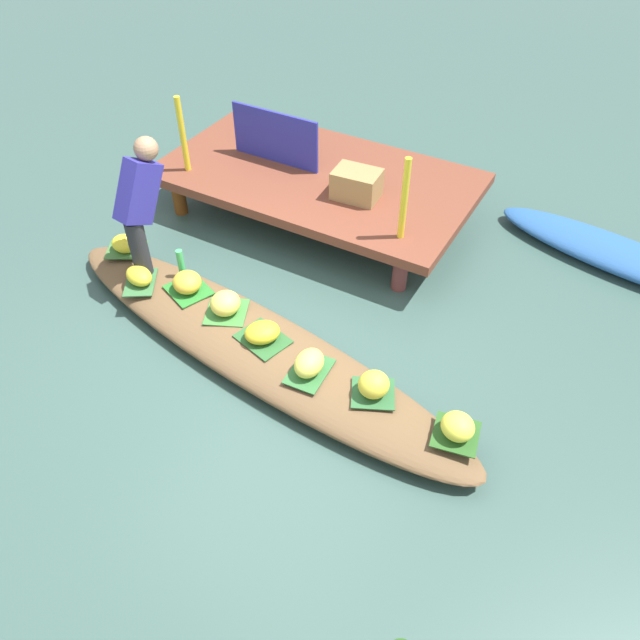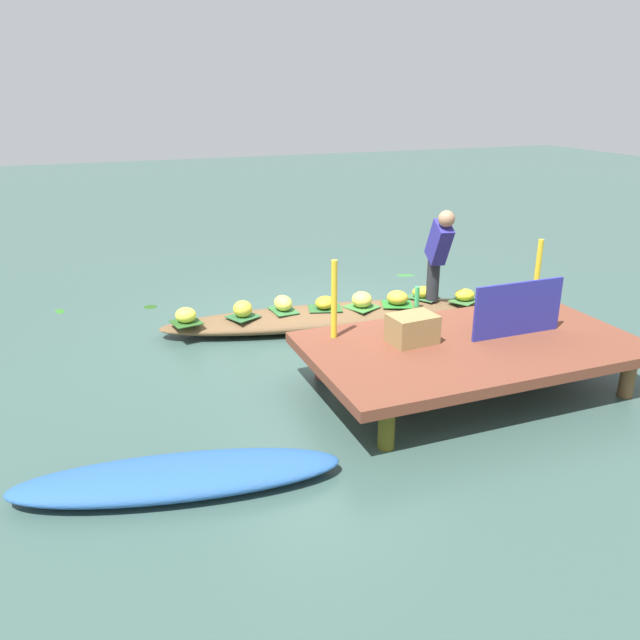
{
  "view_description": "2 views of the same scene",
  "coord_description": "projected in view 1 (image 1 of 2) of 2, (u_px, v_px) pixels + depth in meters",
  "views": [
    {
      "loc": [
        2.25,
        -2.85,
        3.76
      ],
      "look_at": [
        0.47,
        0.29,
        0.38
      ],
      "focal_mm": 35.05,
      "sensor_mm": 36.0,
      "label": 1
    },
    {
      "loc": [
        2.86,
        6.88,
        2.8
      ],
      "look_at": [
        0.39,
        0.57,
        0.31
      ],
      "focal_mm": 35.84,
      "sensor_mm": 36.0,
      "label": 2
    }
  ],
  "objects": [
    {
      "name": "banana_bunch_4",
      "position": [
        309.0,
        363.0,
        4.68
      ],
      "size": [
        0.22,
        0.29,
        0.18
      ],
      "primitive_type": "ellipsoid",
      "rotation": [
        0.0,
        0.0,
        1.62
      ],
      "color": "#F0E755",
      "rests_on": "vendor_boat"
    },
    {
      "name": "produce_crate",
      "position": [
        357.0,
        184.0,
        5.99
      ],
      "size": [
        0.46,
        0.35,
        0.28
      ],
      "primitive_type": "cube",
      "rotation": [
        0.0,
        0.0,
        0.08
      ],
      "color": "olive",
      "rests_on": "dock_platform"
    },
    {
      "name": "leaf_mat_7",
      "position": [
        126.0,
        250.0,
        5.86
      ],
      "size": [
        0.45,
        0.42,
        0.01
      ],
      "primitive_type": "cube",
      "rotation": [
        0.0,
        0.0,
        0.51
      ],
      "color": "#3E6F36",
      "rests_on": "vendor_boat"
    },
    {
      "name": "vendor_boat",
      "position": [
        253.0,
        345.0,
        5.12
      ],
      "size": [
        4.29,
        1.39,
        0.23
      ],
      "primitive_type": "ellipsoid",
      "rotation": [
        0.0,
        0.0,
        -0.14
      ],
      "color": "brown",
      "rests_on": "ground"
    },
    {
      "name": "banana_bunch_5",
      "position": [
        374.0,
        384.0,
        4.52
      ],
      "size": [
        0.29,
        0.3,
        0.2
      ],
      "primitive_type": "ellipsoid",
      "rotation": [
        0.0,
        0.0,
        5.92
      ],
      "color": "yellow",
      "rests_on": "vendor_boat"
    },
    {
      "name": "banana_bunch_1",
      "position": [
        458.0,
        426.0,
        4.26
      ],
      "size": [
        0.33,
        0.32,
        0.18
      ],
      "primitive_type": "ellipsoid",
      "rotation": [
        0.0,
        0.0,
        0.97
      ],
      "color": "#EFE644",
      "rests_on": "vendor_boat"
    },
    {
      "name": "water_bottle",
      "position": [
        181.0,
        263.0,
        5.52
      ],
      "size": [
        0.06,
        0.06,
        0.26
      ],
      "primitive_type": "cylinder",
      "color": "#42B664",
      "rests_on": "vendor_boat"
    },
    {
      "name": "banana_bunch_2",
      "position": [
        139.0,
        276.0,
        5.47
      ],
      "size": [
        0.32,
        0.26,
        0.15
      ],
      "primitive_type": "ellipsoid",
      "rotation": [
        0.0,
        0.0,
        2.87
      ],
      "color": "yellow",
      "rests_on": "vendor_boat"
    },
    {
      "name": "dock_platform",
      "position": [
        317.0,
        178.0,
        6.46
      ],
      "size": [
        3.2,
        1.8,
        0.48
      ],
      "color": "brown",
      "rests_on": "ground"
    },
    {
      "name": "railing_post_west",
      "position": [
        183.0,
        135.0,
        6.2
      ],
      "size": [
        0.06,
        0.06,
        0.78
      ],
      "primitive_type": "cylinder",
      "color": "yellow",
      "rests_on": "dock_platform"
    },
    {
      "name": "leaf_mat_4",
      "position": [
        309.0,
        371.0,
        4.75
      ],
      "size": [
        0.3,
        0.41,
        0.01
      ],
      "primitive_type": "cube",
      "rotation": [
        0.0,
        0.0,
        1.63
      ],
      "color": "#316A34",
      "rests_on": "vendor_boat"
    },
    {
      "name": "leaf_mat_0",
      "position": [
        227.0,
        312.0,
        5.23
      ],
      "size": [
        0.45,
        0.45,
        0.01
      ],
      "primitive_type": "cube",
      "rotation": [
        0.0,
        0.0,
        1.99
      ],
      "color": "#3B7935",
      "rests_on": "vendor_boat"
    },
    {
      "name": "leaf_mat_6",
      "position": [
        263.0,
        339.0,
        5.0
      ],
      "size": [
        0.47,
        0.4,
        0.01
      ],
      "primitive_type": "cube",
      "rotation": [
        0.0,
        0.0,
        2.87
      ],
      "color": "#2B5D2C",
      "rests_on": "vendor_boat"
    },
    {
      "name": "leaf_mat_3",
      "position": [
        189.0,
        290.0,
        5.44
      ],
      "size": [
        0.46,
        0.44,
        0.01
      ],
      "primitive_type": "cube",
      "rotation": [
        0.0,
        0.0,
        2.75
      ],
      "color": "#287429",
      "rests_on": "vendor_boat"
    },
    {
      "name": "banana_bunch_6",
      "position": [
        262.0,
        333.0,
        4.95
      ],
      "size": [
        0.37,
        0.37,
        0.15
      ],
      "primitive_type": "ellipsoid",
      "rotation": [
        0.0,
        0.0,
        4.01
      ],
      "color": "gold",
      "rests_on": "vendor_boat"
    },
    {
      "name": "banana_bunch_0",
      "position": [
        225.0,
        303.0,
        5.17
      ],
      "size": [
        0.26,
        0.28,
        0.19
      ],
      "primitive_type": "ellipsoid",
      "rotation": [
        0.0,
        0.0,
        0.07
      ],
      "color": "#F9DF55",
      "rests_on": "vendor_boat"
    },
    {
      "name": "leaf_mat_1",
      "position": [
        456.0,
        434.0,
        4.32
      ],
      "size": [
        0.37,
        0.37,
        0.01
      ],
      "primitive_type": "cube",
      "rotation": [
        0.0,
        0.0,
        1.76
      ],
      "color": "#285620",
      "rests_on": "vendor_boat"
    },
    {
      "name": "canal_water",
      "position": [
        254.0,
        354.0,
        5.2
      ],
      "size": [
        40.0,
        40.0,
        0.0
      ],
      "primitive_type": "plane",
      "color": "#36524B",
      "rests_on": "ground"
    },
    {
      "name": "railing_post_east",
      "position": [
        404.0,
        199.0,
        5.33
      ],
      "size": [
        0.06,
        0.06,
        0.78
      ],
      "primitive_type": "cylinder",
      "color": "yellow",
      "rests_on": "dock_platform"
    },
    {
      "name": "banana_bunch_7",
      "position": [
        125.0,
        243.0,
        5.81
      ],
      "size": [
        0.26,
        0.23,
        0.15
      ],
      "primitive_type": "ellipsoid",
      "rotation": [
        0.0,
        0.0,
        3.11
      ],
      "color": "yellow",
      "rests_on": "vendor_boat"
    },
    {
      "name": "market_banner",
      "position": [
        275.0,
        137.0,
        6.41
      ],
      "size": [
        1.0,
        0.03,
        0.55
      ],
      "primitive_type": "cube",
      "rotation": [
        0.0,
        0.0,
        0.0
      ],
      "color": "navy",
      "rests_on": "dock_platform"
    },
    {
      "name": "leaf_mat_2",
      "position": [
        141.0,
        282.0,
        5.52
      ],
      "size": [
        0.42,
        0.46,
        0.01
      ],
      "primitive_type": "cube",
      "rotation": [
        0.0,
        0.0,
        2.14
      ],
      "color": "#356838",
      "rests_on": "vendor_boat"
    },
    {
      "name": "banana_bunch_3",
      "position": [
        187.0,
        282.0,
        5.38
      ],
      "size": [
        0.36,
        0.36,
        0.18
      ],
      "primitive_type": "ellipsoid",
      "rotation": [
        0.0,
        0.0,
        2.46
      ],
      "color": "gold",
      "rests_on": "vendor_boat"
    },
    {
      "name": "moored_boat",
      "position": [
        617.0,
        255.0,
        6.03
      ],
      "size": [
        2.48,
        1.03,
        0.19
      ],
      "primitive_type": "ellipsoid",
      "rotation": [
        0.0,
        0.0,
        -0.19
      ],
      "color": "#285696",
      "rests_on": "ground"
    },
    {
      "name": "vendor_person",
      "position": [
        140.0,
        202.0,
        5.22
      ],
      "size": [
        0.25,
        0.52,
        1.2
      ],
      "color": "#28282D",
      "rests_on": "vendor_boat"
    },
    {
      "name": "leaf_mat_5",
      "position": [
        373.0,
        393.0,
        4.59
      ],
      "size": [
        0.42,
        0.41,
        0.01
      ],
      "primitive_type": "cube",
      "rotation": [
        0.0,
        0.0,
        0.44
      ],
      "color": "#2B5F32",
      "rests_on": "vendor_boat"
    }
  ]
}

